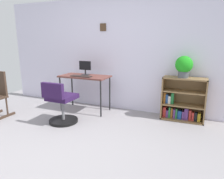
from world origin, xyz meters
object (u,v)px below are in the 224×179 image
office_chair (61,105)px  potted_plant_on_shelf (184,66)px  keyboard (81,76)px  desk (85,79)px  monitor (85,68)px  bookshelf_low (182,101)px

office_chair → potted_plant_on_shelf: 2.29m
keyboard → potted_plant_on_shelf: 1.96m
desk → office_chair: (-0.04, -0.79, -0.34)m
desk → office_chair: size_ratio=1.32×
desk → potted_plant_on_shelf: bearing=6.4°
keyboard → office_chair: (-0.04, -0.65, -0.42)m
monitor → office_chair: monitor is taller
office_chair → bookshelf_low: bookshelf_low is taller
office_chair → desk: bearing=87.4°
keyboard → bookshelf_low: bearing=11.8°
bookshelf_low → potted_plant_on_shelf: bearing=-106.8°
keyboard → potted_plant_on_shelf: size_ratio=1.13×
keyboard → monitor: bearing=97.6°
bookshelf_low → desk: bearing=-172.2°
office_chair → keyboard: bearing=86.8°
monitor → potted_plant_on_shelf: size_ratio=0.75×
office_chair → potted_plant_on_shelf: bearing=27.2°
monitor → office_chair: 1.03m
keyboard → office_chair: bearing=-93.2°
potted_plant_on_shelf → office_chair: bearing=-152.8°
potted_plant_on_shelf → bookshelf_low: bearing=73.2°
office_chair → potted_plant_on_shelf: potted_plant_on_shelf is taller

